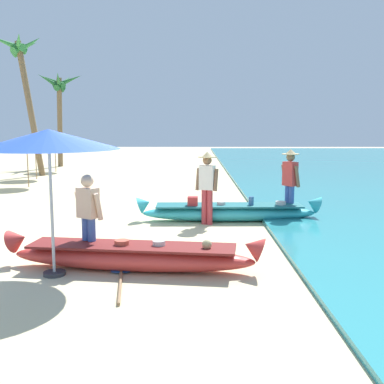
{
  "coord_description": "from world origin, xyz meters",
  "views": [
    {
      "loc": [
        2.19,
        -9.1,
        2.49
      ],
      "look_at": [
        2.15,
        1.71,
        0.9
      ],
      "focal_mm": 44.21,
      "sensor_mm": 36.0,
      "label": 1
    }
  ],
  "objects_px": {
    "palm_tree_tall_inland": "(61,92)",
    "paddle": "(122,280)",
    "person_vendor_assistant": "(292,179)",
    "boat_cyan_midground": "(230,212)",
    "person_tourist_customer": "(90,214)",
    "person_vendor_hatted": "(209,183)",
    "boat_red_foreground": "(134,256)",
    "patio_umbrella_large": "(50,140)",
    "palm_tree_leaning_seaward": "(24,65)"
  },
  "relations": [
    {
      "from": "person_vendor_assistant",
      "to": "palm_tree_tall_inland",
      "type": "bearing_deg",
      "value": 123.76
    },
    {
      "from": "boat_cyan_midground",
      "to": "paddle",
      "type": "xyz_separation_m",
      "value": [
        -2.07,
        -4.68,
        -0.21
      ]
    },
    {
      "from": "person_tourist_customer",
      "to": "palm_tree_tall_inland",
      "type": "distance_m",
      "value": 20.13
    },
    {
      "from": "person_tourist_customer",
      "to": "palm_tree_leaning_seaward",
      "type": "height_order",
      "value": "palm_tree_leaning_seaward"
    },
    {
      "from": "boat_cyan_midground",
      "to": "person_tourist_customer",
      "type": "xyz_separation_m",
      "value": [
        -2.75,
        -3.76,
        0.67
      ]
    },
    {
      "from": "palm_tree_leaning_seaward",
      "to": "paddle",
      "type": "relative_size",
      "value": 4.08
    },
    {
      "from": "boat_cyan_midground",
      "to": "paddle",
      "type": "relative_size",
      "value": 2.97
    },
    {
      "from": "person_tourist_customer",
      "to": "palm_tree_tall_inland",
      "type": "bearing_deg",
      "value": 106.6
    },
    {
      "from": "boat_red_foreground",
      "to": "palm_tree_tall_inland",
      "type": "xyz_separation_m",
      "value": [
        -6.47,
        19.34,
        3.94
      ]
    },
    {
      "from": "boat_red_foreground",
      "to": "boat_cyan_midground",
      "type": "height_order",
      "value": "boat_red_foreground"
    },
    {
      "from": "patio_umbrella_large",
      "to": "palm_tree_tall_inland",
      "type": "height_order",
      "value": "palm_tree_tall_inland"
    },
    {
      "from": "paddle",
      "to": "boat_red_foreground",
      "type": "bearing_deg",
      "value": 79.64
    },
    {
      "from": "palm_tree_leaning_seaward",
      "to": "paddle",
      "type": "xyz_separation_m",
      "value": [
        6.72,
        -15.2,
        -5.09
      ]
    },
    {
      "from": "boat_red_foreground",
      "to": "patio_umbrella_large",
      "type": "relative_size",
      "value": 1.88
    },
    {
      "from": "boat_red_foreground",
      "to": "paddle",
      "type": "height_order",
      "value": "boat_red_foreground"
    },
    {
      "from": "person_vendor_hatted",
      "to": "person_vendor_assistant",
      "type": "bearing_deg",
      "value": 17.65
    },
    {
      "from": "person_vendor_hatted",
      "to": "person_vendor_assistant",
      "type": "xyz_separation_m",
      "value": [
        2.17,
        0.69,
        0.02
      ]
    },
    {
      "from": "person_vendor_hatted",
      "to": "palm_tree_leaning_seaward",
      "type": "distance_m",
      "value": 14.27
    },
    {
      "from": "person_vendor_assistant",
      "to": "palm_tree_tall_inland",
      "type": "distance_m",
      "value": 18.3
    },
    {
      "from": "boat_red_foreground",
      "to": "patio_umbrella_large",
      "type": "height_order",
      "value": "patio_umbrella_large"
    },
    {
      "from": "boat_cyan_midground",
      "to": "person_vendor_assistant",
      "type": "distance_m",
      "value": 1.82
    },
    {
      "from": "person_vendor_hatted",
      "to": "paddle",
      "type": "bearing_deg",
      "value": -109.31
    },
    {
      "from": "boat_red_foreground",
      "to": "palm_tree_tall_inland",
      "type": "distance_m",
      "value": 20.77
    },
    {
      "from": "boat_cyan_midground",
      "to": "person_vendor_assistant",
      "type": "relative_size",
      "value": 2.59
    },
    {
      "from": "palm_tree_leaning_seaward",
      "to": "paddle",
      "type": "bearing_deg",
      "value": -66.14
    },
    {
      "from": "person_tourist_customer",
      "to": "paddle",
      "type": "height_order",
      "value": "person_tourist_customer"
    },
    {
      "from": "boat_red_foreground",
      "to": "person_vendor_hatted",
      "type": "height_order",
      "value": "person_vendor_hatted"
    },
    {
      "from": "patio_umbrella_large",
      "to": "person_vendor_assistant",
      "type": "bearing_deg",
      "value": 43.93
    },
    {
      "from": "person_tourist_customer",
      "to": "person_vendor_assistant",
      "type": "height_order",
      "value": "person_vendor_assistant"
    },
    {
      "from": "boat_red_foreground",
      "to": "person_vendor_hatted",
      "type": "relative_size",
      "value": 2.5
    },
    {
      "from": "palm_tree_tall_inland",
      "to": "person_tourist_customer",
      "type": "bearing_deg",
      "value": -73.4
    },
    {
      "from": "person_vendor_hatted",
      "to": "paddle",
      "type": "height_order",
      "value": "person_vendor_hatted"
    },
    {
      "from": "boat_red_foreground",
      "to": "paddle",
      "type": "bearing_deg",
      "value": -100.36
    },
    {
      "from": "boat_red_foreground",
      "to": "patio_umbrella_large",
      "type": "bearing_deg",
      "value": -167.4
    },
    {
      "from": "palm_tree_tall_inland",
      "to": "paddle",
      "type": "xyz_separation_m",
      "value": [
        6.35,
        -19.95,
        -4.15
      ]
    },
    {
      "from": "person_tourist_customer",
      "to": "person_vendor_assistant",
      "type": "relative_size",
      "value": 0.88
    },
    {
      "from": "person_vendor_hatted",
      "to": "palm_tree_tall_inland",
      "type": "height_order",
      "value": "palm_tree_tall_inland"
    },
    {
      "from": "person_tourist_customer",
      "to": "person_vendor_assistant",
      "type": "distance_m",
      "value": 5.94
    },
    {
      "from": "person_tourist_customer",
      "to": "boat_red_foreground",
      "type": "bearing_deg",
      "value": -20.91
    },
    {
      "from": "person_vendor_assistant",
      "to": "palm_tree_leaning_seaward",
      "type": "height_order",
      "value": "palm_tree_leaning_seaward"
    },
    {
      "from": "person_vendor_hatted",
      "to": "paddle",
      "type": "relative_size",
      "value": 1.13
    },
    {
      "from": "person_vendor_assistant",
      "to": "patio_umbrella_large",
      "type": "xyz_separation_m",
      "value": [
        -4.81,
        -4.63,
        1.16
      ]
    },
    {
      "from": "palm_tree_leaning_seaward",
      "to": "paddle",
      "type": "distance_m",
      "value": 17.38
    },
    {
      "from": "person_vendor_assistant",
      "to": "palm_tree_tall_inland",
      "type": "xyz_separation_m",
      "value": [
        -10.02,
        14.99,
        3.13
      ]
    },
    {
      "from": "palm_tree_leaning_seaward",
      "to": "paddle",
      "type": "height_order",
      "value": "palm_tree_leaning_seaward"
    },
    {
      "from": "boat_red_foreground",
      "to": "palm_tree_tall_inland",
      "type": "relative_size",
      "value": 0.85
    },
    {
      "from": "boat_cyan_midground",
      "to": "paddle",
      "type": "bearing_deg",
      "value": -113.84
    },
    {
      "from": "person_vendor_assistant",
      "to": "boat_red_foreground",
      "type": "bearing_deg",
      "value": -129.25
    },
    {
      "from": "boat_cyan_midground",
      "to": "person_tourist_customer",
      "type": "relative_size",
      "value": 2.94
    },
    {
      "from": "boat_red_foreground",
      "to": "person_vendor_assistant",
      "type": "relative_size",
      "value": 2.47
    }
  ]
}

